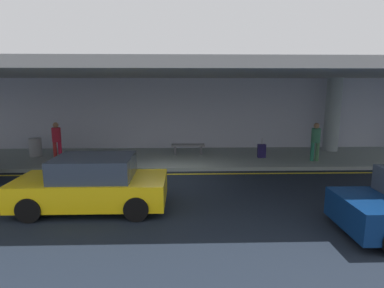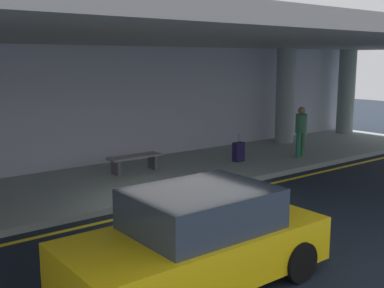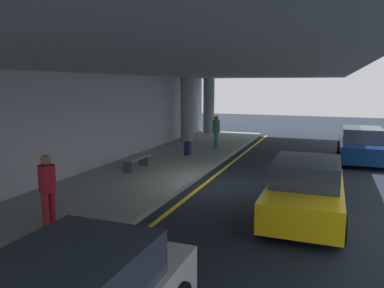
% 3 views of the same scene
% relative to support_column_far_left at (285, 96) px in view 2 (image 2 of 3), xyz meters
% --- Properties ---
extents(ground_plane, '(60.00, 60.00, 0.00)m').
position_rel_support_column_far_left_xyz_m(ground_plane, '(-8.00, -4.35, -1.97)').
color(ground_plane, black).
extents(sidewalk, '(26.00, 4.20, 0.15)m').
position_rel_support_column_far_left_xyz_m(sidewalk, '(-8.00, -1.25, -1.90)').
color(sidewalk, gray).
rests_on(sidewalk, ground).
extents(lane_stripe_yellow, '(26.00, 0.14, 0.01)m').
position_rel_support_column_far_left_xyz_m(lane_stripe_yellow, '(-8.00, -3.73, -1.97)').
color(lane_stripe_yellow, yellow).
rests_on(lane_stripe_yellow, ground).
extents(support_column_far_left, '(0.74, 0.74, 3.65)m').
position_rel_support_column_far_left_xyz_m(support_column_far_left, '(0.00, 0.00, 0.00)').
color(support_column_far_left, gray).
rests_on(support_column_far_left, sidewalk).
extents(support_column_left_mid, '(0.74, 0.74, 3.65)m').
position_rel_support_column_far_left_xyz_m(support_column_left_mid, '(4.00, 0.00, 0.00)').
color(support_column_left_mid, gray).
rests_on(support_column_left_mid, sidewalk).
extents(ceiling_overhang, '(28.00, 13.20, 0.30)m').
position_rel_support_column_far_left_xyz_m(ceiling_overhang, '(-8.00, -1.75, 1.97)').
color(ceiling_overhang, '#9C9A97').
rests_on(ceiling_overhang, support_column_far_left).
extents(terminal_back_wall, '(26.00, 0.30, 3.80)m').
position_rel_support_column_far_left_xyz_m(terminal_back_wall, '(-8.00, 1.00, -0.07)').
color(terminal_back_wall, '#ABAFC1').
rests_on(terminal_back_wall, ground).
extents(car_yellow_taxi, '(4.10, 1.92, 1.50)m').
position_rel_support_column_far_left_xyz_m(car_yellow_taxi, '(-10.06, -7.17, -1.26)').
color(car_yellow_taxi, yellow).
rests_on(car_yellow_taxi, ground).
extents(traveler_with_luggage, '(0.38, 0.38, 1.68)m').
position_rel_support_column_far_left_xyz_m(traveler_with_luggage, '(-1.75, -2.26, -0.86)').
color(traveler_with_luggage, '#206C50').
rests_on(traveler_with_luggage, sidewalk).
extents(suitcase_upright_primary, '(0.36, 0.22, 0.90)m').
position_rel_support_column_far_left_xyz_m(suitcase_upright_primary, '(-3.93, -1.55, -1.51)').
color(suitcase_upright_primary, '#1B1644').
rests_on(suitcase_upright_primary, sidewalk).
extents(bench_metal, '(1.60, 0.50, 0.48)m').
position_rel_support_column_far_left_xyz_m(bench_metal, '(-7.30, -0.74, -1.47)').
color(bench_metal, slate).
rests_on(bench_metal, sidewalk).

